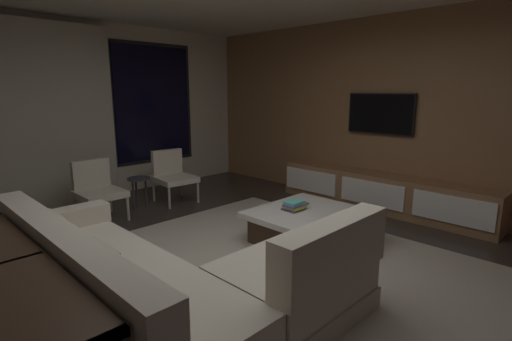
% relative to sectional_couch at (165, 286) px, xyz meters
% --- Properties ---
extents(floor, '(9.20, 9.20, 0.00)m').
position_rel_sectional_couch_xyz_m(floor, '(0.85, 0.11, -0.29)').
color(floor, '#332B26').
extents(back_wall_with_window, '(6.60, 0.30, 2.70)m').
position_rel_sectional_couch_xyz_m(back_wall_with_window, '(0.79, 3.73, 1.05)').
color(back_wall_with_window, beige).
rests_on(back_wall_with_window, floor).
extents(media_wall, '(0.12, 7.80, 2.70)m').
position_rel_sectional_couch_xyz_m(media_wall, '(3.91, 0.11, 1.06)').
color(media_wall, '#8E6642').
rests_on(media_wall, floor).
extents(area_rug, '(3.20, 3.80, 0.01)m').
position_rel_sectional_couch_xyz_m(area_rug, '(1.20, 0.01, -0.28)').
color(area_rug, '#ADA391').
rests_on(area_rug, floor).
extents(sectional_couch, '(1.98, 2.50, 0.82)m').
position_rel_sectional_couch_xyz_m(sectional_couch, '(0.00, 0.00, 0.00)').
color(sectional_couch, '#B1A997').
rests_on(sectional_couch, floor).
extents(coffee_table, '(1.16, 1.16, 0.36)m').
position_rel_sectional_couch_xyz_m(coffee_table, '(1.96, 0.16, -0.10)').
color(coffee_table, '#3D2B1F').
rests_on(coffee_table, floor).
extents(book_stack_on_coffee_table, '(0.28, 0.20, 0.10)m').
position_rel_sectional_couch_xyz_m(book_stack_on_coffee_table, '(1.90, 0.35, 0.12)').
color(book_stack_on_coffee_table, slate).
rests_on(book_stack_on_coffee_table, coffee_table).
extents(accent_chair_near_window, '(0.59, 0.61, 0.78)m').
position_rel_sectional_couch_xyz_m(accent_chair_near_window, '(1.82, 2.68, 0.14)').
color(accent_chair_near_window, '#B2ADA0').
rests_on(accent_chair_near_window, floor).
extents(accent_chair_by_curtain, '(0.55, 0.57, 0.78)m').
position_rel_sectional_couch_xyz_m(accent_chair_by_curtain, '(0.65, 2.65, 0.14)').
color(accent_chair_by_curtain, '#B2ADA0').
rests_on(accent_chair_by_curtain, floor).
extents(side_stool, '(0.32, 0.32, 0.46)m').
position_rel_sectional_couch_xyz_m(side_stool, '(1.25, 2.67, 0.08)').
color(side_stool, '#333338').
rests_on(side_stool, floor).
extents(media_console, '(0.46, 3.10, 0.52)m').
position_rel_sectional_couch_xyz_m(media_console, '(3.62, 0.16, -0.04)').
color(media_console, '#8E6642').
rests_on(media_console, floor).
extents(mounted_tv, '(0.05, 0.99, 0.57)m').
position_rel_sectional_couch_xyz_m(mounted_tv, '(3.80, 0.36, 1.06)').
color(mounted_tv, black).
extents(console_table_behind_couch, '(0.40, 2.10, 0.74)m').
position_rel_sectional_couch_xyz_m(console_table_behind_couch, '(-0.91, 0.13, 0.13)').
color(console_table_behind_couch, '#3D2B1F').
rests_on(console_table_behind_couch, floor).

